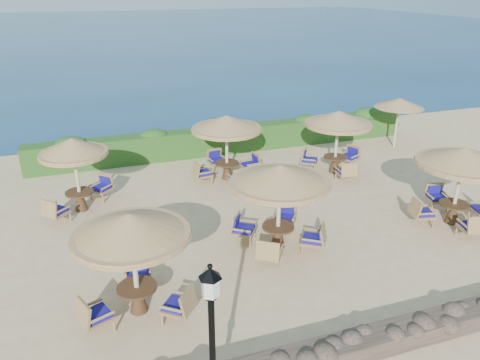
# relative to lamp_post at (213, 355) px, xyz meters

# --- Properties ---
(ground) EXTENTS (120.00, 120.00, 0.00)m
(ground) POSITION_rel_lamp_post_xyz_m (4.80, 6.80, -1.55)
(ground) COLOR #D7B788
(ground) RESTS_ON ground
(sea) EXTENTS (160.00, 160.00, 0.00)m
(sea) POSITION_rel_lamp_post_xyz_m (4.80, 76.80, -1.55)
(sea) COLOR navy
(sea) RESTS_ON ground
(hedge) EXTENTS (18.00, 0.90, 1.20)m
(hedge) POSITION_rel_lamp_post_xyz_m (4.80, 14.00, -0.95)
(hedge) COLOR #1E4616
(hedge) RESTS_ON ground
(stone_wall) EXTENTS (15.00, 0.65, 0.44)m
(stone_wall) POSITION_rel_lamp_post_xyz_m (4.80, 0.60, -1.33)
(stone_wall) COLOR brown
(stone_wall) RESTS_ON ground
(lamp_post) EXTENTS (0.44, 0.44, 3.31)m
(lamp_post) POSITION_rel_lamp_post_xyz_m (0.00, 0.00, 0.00)
(lamp_post) COLOR black
(lamp_post) RESTS_ON ground
(extra_parasol) EXTENTS (2.30, 2.30, 2.41)m
(extra_parasol) POSITION_rel_lamp_post_xyz_m (12.60, 12.00, 0.62)
(extra_parasol) COLOR beige
(extra_parasol) RESTS_ON ground
(cafe_set_0) EXTENTS (2.81, 2.82, 2.65)m
(cafe_set_0) POSITION_rel_lamp_post_xyz_m (-0.87, 3.60, 0.35)
(cafe_set_0) COLOR beige
(cafe_set_0) RESTS_ON ground
(cafe_set_1) EXTENTS (2.96, 2.96, 2.65)m
(cafe_set_1) POSITION_rel_lamp_post_xyz_m (3.53, 5.28, 0.31)
(cafe_set_1) COLOR beige
(cafe_set_1) RESTS_ON ground
(cafe_set_2) EXTENTS (2.94, 2.94, 2.65)m
(cafe_set_2) POSITION_rel_lamp_post_xyz_m (9.62, 4.78, 0.31)
(cafe_set_2) COLOR beige
(cafe_set_2) RESTS_ON ground
(cafe_set_3) EXTENTS (2.51, 2.44, 2.65)m
(cafe_set_3) POSITION_rel_lamp_post_xyz_m (-2.01, 9.82, 0.35)
(cafe_set_3) COLOR beige
(cafe_set_3) RESTS_ON ground
(cafe_set_4) EXTENTS (2.86, 2.86, 2.65)m
(cafe_set_4) POSITION_rel_lamp_post_xyz_m (3.70, 10.84, 0.27)
(cafe_set_4) COLOR beige
(cafe_set_4) RESTS_ON ground
(cafe_set_5) EXTENTS (2.79, 2.80, 2.65)m
(cafe_set_5) POSITION_rel_lamp_post_xyz_m (8.19, 10.03, 0.34)
(cafe_set_5) COLOR beige
(cafe_set_5) RESTS_ON ground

